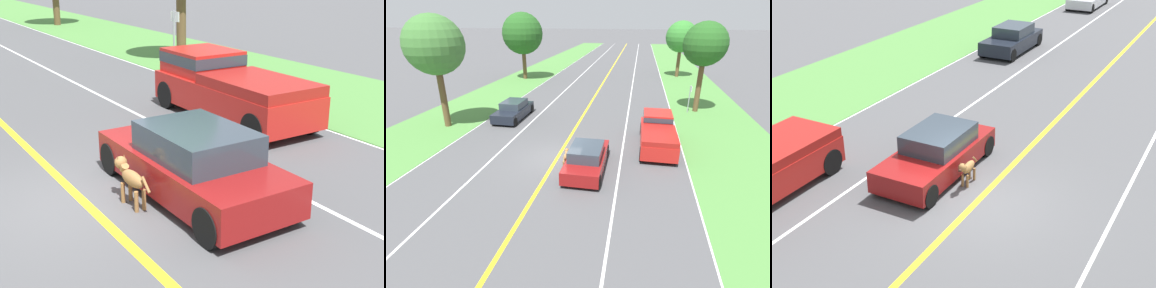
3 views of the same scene
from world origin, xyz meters
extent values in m
plane|color=#4C4C4F|center=(0.00, 0.00, 0.00)|extent=(400.00, 400.00, 0.00)
cube|color=yellow|center=(0.00, 0.00, 0.00)|extent=(0.18, 160.00, 0.01)
cube|color=white|center=(7.00, 0.00, 0.00)|extent=(0.14, 160.00, 0.01)
cube|color=white|center=(3.50, 0.00, 0.00)|extent=(0.10, 160.00, 0.01)
cube|color=maroon|center=(1.84, -0.85, 0.50)|extent=(1.80, 4.39, 0.63)
cube|color=#2D3842|center=(1.84, -1.02, 1.09)|extent=(1.55, 2.11, 0.54)
cylinder|color=black|center=(2.65, 0.92, 0.33)|extent=(0.22, 0.66, 0.66)
cylinder|color=black|center=(2.65, -2.61, 0.33)|extent=(0.22, 0.66, 0.66)
cylinder|color=black|center=(1.03, 0.92, 0.33)|extent=(0.22, 0.66, 0.66)
cylinder|color=black|center=(1.03, -2.61, 0.33)|extent=(0.22, 0.66, 0.66)
ellipsoid|color=olive|center=(0.69, -0.71, 0.53)|extent=(0.26, 0.70, 0.28)
cylinder|color=olive|center=(0.75, -0.47, 0.19)|extent=(0.08, 0.08, 0.39)
cylinder|color=olive|center=(0.78, -0.95, 0.19)|extent=(0.08, 0.08, 0.39)
cylinder|color=olive|center=(0.60, -0.48, 0.19)|extent=(0.08, 0.08, 0.39)
cylinder|color=olive|center=(0.63, -0.96, 0.19)|extent=(0.08, 0.08, 0.39)
cylinder|color=olive|center=(0.67, -0.42, 0.64)|extent=(0.15, 0.20, 0.18)
sphere|color=olive|center=(0.67, -0.30, 0.71)|extent=(0.25, 0.25, 0.23)
ellipsoid|color=#331E14|center=(0.66, -0.14, 0.69)|extent=(0.11, 0.12, 0.09)
cone|color=brown|center=(0.73, -0.31, 0.80)|extent=(0.08, 0.08, 0.11)
cone|color=brown|center=(0.60, -0.32, 0.80)|extent=(0.08, 0.08, 0.11)
cylinder|color=olive|center=(0.72, -1.16, 0.57)|extent=(0.07, 0.26, 0.26)
cube|color=red|center=(5.48, 2.76, 0.64)|extent=(1.97, 5.21, 0.81)
cube|color=red|center=(5.48, 4.27, 1.39)|extent=(1.73, 1.97, 0.69)
cube|color=#2D3842|center=(5.48, 4.27, 1.49)|extent=(1.75, 1.99, 0.30)
cube|color=maroon|center=(5.48, 1.67, 1.19)|extent=(1.93, 2.96, 0.28)
cylinder|color=black|center=(6.38, 4.81, 0.40)|extent=(0.22, 0.80, 0.80)
cylinder|color=black|center=(6.38, 0.72, 0.40)|extent=(0.22, 0.80, 0.80)
cylinder|color=black|center=(4.59, 4.81, 0.40)|extent=(0.22, 0.80, 0.80)
cylinder|color=black|center=(4.59, 0.72, 0.40)|extent=(0.22, 0.80, 0.80)
cylinder|color=brown|center=(8.94, 11.08, 2.13)|extent=(0.41, 0.41, 4.27)
cylinder|color=gray|center=(8.25, 10.53, 1.12)|extent=(0.08, 0.08, 2.25)
cube|color=white|center=(8.31, 10.53, 2.00)|extent=(0.03, 0.64, 0.40)
camera|label=1|loc=(-3.12, -8.60, 4.18)|focal=50.00mm
camera|label=2|loc=(4.09, -14.41, 7.24)|focal=28.00mm
camera|label=3|loc=(-5.60, 11.33, 7.69)|focal=50.00mm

